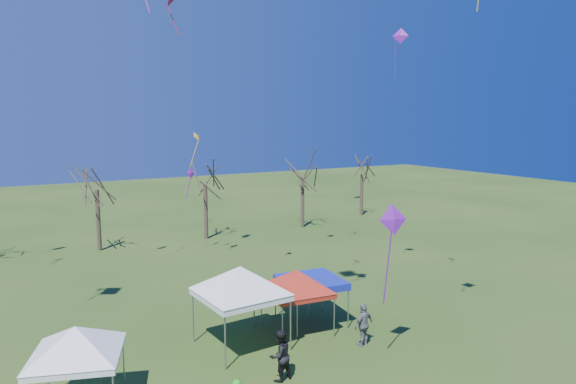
% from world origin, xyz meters
% --- Properties ---
extents(tree_2, '(3.71, 3.71, 8.18)m').
position_xyz_m(tree_2, '(-2.37, 24.38, 6.29)').
color(tree_2, '#3D2D21').
rests_on(tree_2, ground).
extents(tree_3, '(3.59, 3.59, 7.91)m').
position_xyz_m(tree_3, '(6.03, 24.04, 6.08)').
color(tree_3, '#3D2D21').
rests_on(tree_3, ground).
extents(tree_4, '(3.58, 3.58, 7.89)m').
position_xyz_m(tree_4, '(15.36, 24.00, 6.06)').
color(tree_4, '#3D2D21').
rests_on(tree_4, ground).
extents(tree_5, '(3.39, 3.39, 7.46)m').
position_xyz_m(tree_5, '(23.72, 26.07, 5.73)').
color(tree_5, '#3D2D21').
rests_on(tree_5, ground).
extents(tent_white_west, '(3.76, 3.76, 3.50)m').
position_xyz_m(tent_white_west, '(-6.81, 2.00, 2.82)').
color(tent_white_west, gray).
rests_on(tent_white_west, ground).
extents(tent_white_mid, '(4.69, 4.69, 4.14)m').
position_xyz_m(tent_white_mid, '(0.05, 3.94, 3.34)').
color(tent_white_mid, gray).
rests_on(tent_white_mid, ground).
extents(tent_red, '(3.85, 3.85, 3.41)m').
position_xyz_m(tent_red, '(2.96, 4.10, 2.75)').
color(tent_red, gray).
rests_on(tent_red, ground).
extents(tent_blue, '(3.13, 3.13, 2.22)m').
position_xyz_m(tent_blue, '(4.07, 4.63, 2.04)').
color(tent_blue, gray).
rests_on(tent_blue, ground).
extents(person_grey, '(1.18, 0.69, 1.89)m').
position_xyz_m(person_grey, '(4.74, 1.37, 0.94)').
color(person_grey, slate).
rests_on(person_grey, ground).
extents(person_dark, '(1.08, 0.91, 1.97)m').
position_xyz_m(person_dark, '(0.11, 0.51, 0.98)').
color(person_dark, black).
rests_on(person_dark, ground).
extents(kite_22, '(1.09, 1.07, 2.79)m').
position_xyz_m(kite_22, '(5.20, 23.50, 8.39)').
color(kite_22, yellow).
rests_on(kite_22, ground).
extents(kite_5, '(1.26, 0.53, 4.03)m').
position_xyz_m(kite_5, '(4.43, -0.71, 5.94)').
color(kite_5, purple).
rests_on(kite_5, ground).
extents(kite_19, '(0.80, 0.64, 2.14)m').
position_xyz_m(kite_19, '(3.31, 19.64, 5.94)').
color(kite_19, purple).
rests_on(kite_19, ground).
extents(kite_17, '(0.75, 0.80, 2.74)m').
position_xyz_m(kite_17, '(11.38, 7.04, 14.37)').
color(kite_17, '#78169F').
rests_on(kite_17, ground).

